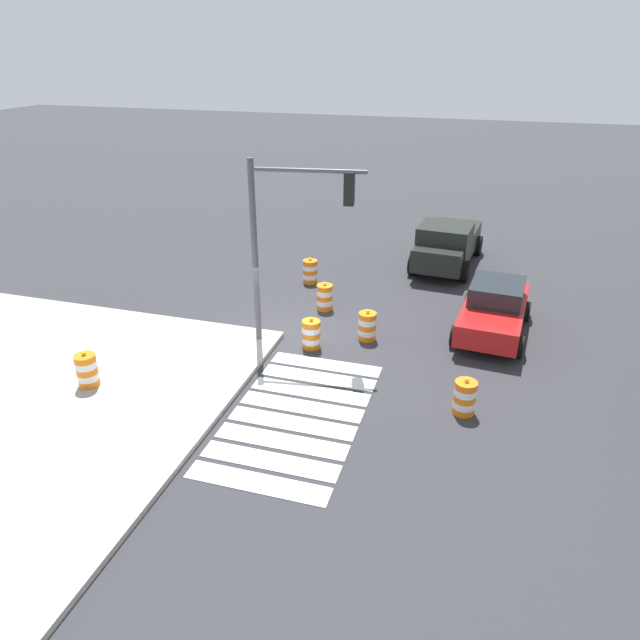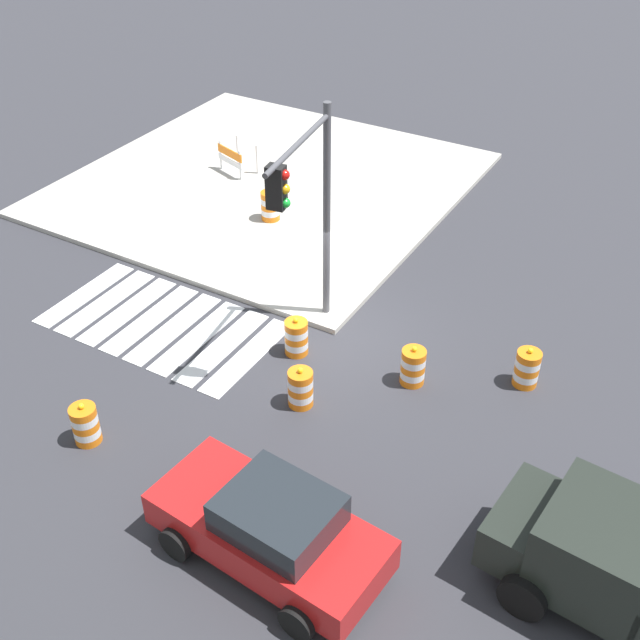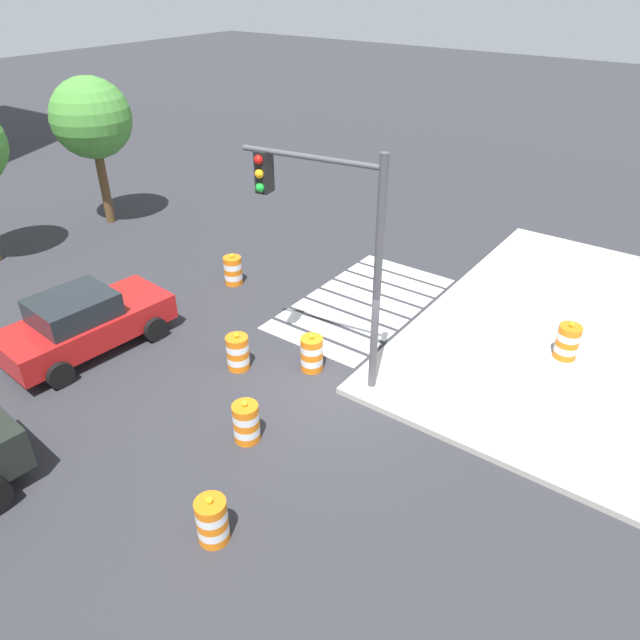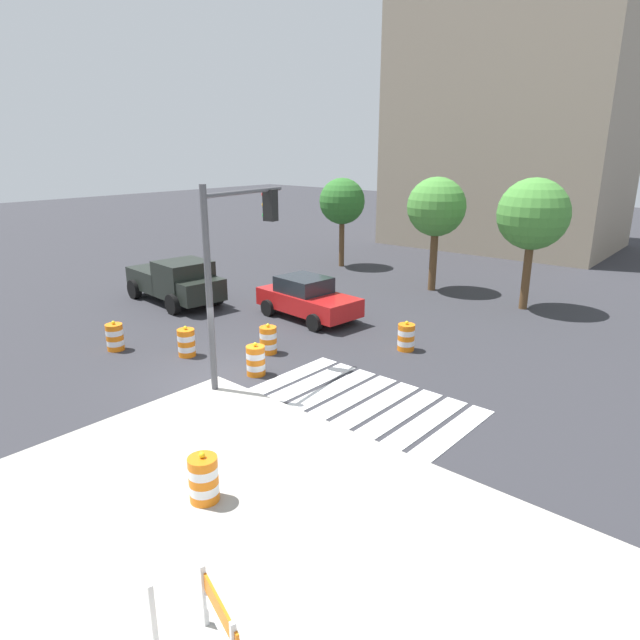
{
  "view_description": "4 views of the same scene",
  "coord_description": "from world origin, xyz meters",
  "px_view_note": "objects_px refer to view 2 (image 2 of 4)",
  "views": [
    {
      "loc": [
        15.55,
        5.87,
        8.51
      ],
      "look_at": [
        1.95,
        1.79,
        1.71
      ],
      "focal_mm": 32.83,
      "sensor_mm": 36.0,
      "label": 1
    },
    {
      "loc": [
        -7.51,
        13.59,
        11.83
      ],
      "look_at": [
        -0.07,
        0.86,
        1.04
      ],
      "focal_mm": 44.23,
      "sensor_mm": 36.0,
      "label": 2
    },
    {
      "loc": [
        -9.16,
        -6.19,
        8.76
      ],
      "look_at": [
        0.72,
        1.0,
        1.31
      ],
      "focal_mm": 33.26,
      "sensor_mm": 36.0,
      "label": 3
    },
    {
      "loc": [
        12.09,
        -9.35,
        6.58
      ],
      "look_at": [
        1.01,
        3.34,
        1.29
      ],
      "focal_mm": 31.42,
      "sensor_mm": 36.0,
      "label": 4
    }
  ],
  "objects_px": {
    "sports_car": "(271,527)",
    "construction_barricade": "(234,157)",
    "traffic_barrel_crosswalk_end": "(527,368)",
    "traffic_light_pole": "(308,198)",
    "traffic_barrel_median_near": "(85,424)",
    "pickup_truck": "(633,574)",
    "traffic_barrel_far_curb": "(413,367)",
    "traffic_barrel_near_corner": "(296,337)",
    "traffic_barrel_on_sidewalk": "(270,206)",
    "traffic_barrel_median_far": "(301,388)"
  },
  "relations": [
    {
      "from": "traffic_barrel_median_far",
      "to": "traffic_light_pole",
      "type": "xyz_separation_m",
      "value": [
        0.99,
        -2.05,
        3.46
      ]
    },
    {
      "from": "pickup_truck",
      "to": "traffic_barrel_median_far",
      "type": "height_order",
      "value": "pickup_truck"
    },
    {
      "from": "traffic_barrel_median_near",
      "to": "traffic_barrel_on_sidewalk",
      "type": "xyz_separation_m",
      "value": [
        1.78,
        -9.72,
        0.15
      ]
    },
    {
      "from": "pickup_truck",
      "to": "traffic_barrel_near_corner",
      "type": "height_order",
      "value": "pickup_truck"
    },
    {
      "from": "traffic_barrel_median_near",
      "to": "traffic_barrel_crosswalk_end",
      "type": "bearing_deg",
      "value": -138.94
    },
    {
      "from": "traffic_light_pole",
      "to": "traffic_barrel_crosswalk_end",
      "type": "bearing_deg",
      "value": -167.62
    },
    {
      "from": "traffic_barrel_median_near",
      "to": "construction_barricade",
      "type": "height_order",
      "value": "construction_barricade"
    },
    {
      "from": "traffic_barrel_on_sidewalk",
      "to": "construction_barricade",
      "type": "height_order",
      "value": "traffic_barrel_on_sidewalk"
    },
    {
      "from": "traffic_barrel_far_curb",
      "to": "traffic_barrel_on_sidewalk",
      "type": "distance_m",
      "value": 8.25
    },
    {
      "from": "traffic_barrel_crosswalk_end",
      "to": "traffic_barrel_on_sidewalk",
      "type": "bearing_deg",
      "value": -20.17
    },
    {
      "from": "pickup_truck",
      "to": "traffic_barrel_near_corner",
      "type": "xyz_separation_m",
      "value": [
        8.39,
        -3.19,
        -0.52
      ]
    },
    {
      "from": "traffic_barrel_median_far",
      "to": "traffic_barrel_on_sidewalk",
      "type": "height_order",
      "value": "traffic_barrel_on_sidewalk"
    },
    {
      "from": "traffic_barrel_near_corner",
      "to": "traffic_barrel_crosswalk_end",
      "type": "bearing_deg",
      "value": -162.09
    },
    {
      "from": "pickup_truck",
      "to": "construction_barricade",
      "type": "height_order",
      "value": "pickup_truck"
    },
    {
      "from": "traffic_barrel_median_near",
      "to": "sports_car",
      "type": "bearing_deg",
      "value": 173.86
    },
    {
      "from": "traffic_barrel_far_curb",
      "to": "traffic_barrel_on_sidewalk",
      "type": "relative_size",
      "value": 1.0
    },
    {
      "from": "traffic_barrel_median_near",
      "to": "traffic_barrel_median_far",
      "type": "height_order",
      "value": "same"
    },
    {
      "from": "pickup_truck",
      "to": "traffic_barrel_far_curb",
      "type": "xyz_separation_m",
      "value": [
        5.54,
        -3.6,
        -0.52
      ]
    },
    {
      "from": "traffic_barrel_near_corner",
      "to": "traffic_barrel_far_curb",
      "type": "height_order",
      "value": "same"
    },
    {
      "from": "pickup_truck",
      "to": "traffic_barrel_on_sidewalk",
      "type": "distance_m",
      "value": 14.86
    },
    {
      "from": "traffic_barrel_crosswalk_end",
      "to": "traffic_barrel_on_sidewalk",
      "type": "height_order",
      "value": "traffic_barrel_on_sidewalk"
    },
    {
      "from": "traffic_barrel_median_far",
      "to": "construction_barricade",
      "type": "bearing_deg",
      "value": -47.61
    },
    {
      "from": "pickup_truck",
      "to": "sports_car",
      "type": "bearing_deg",
      "value": 20.08
    },
    {
      "from": "construction_barricade",
      "to": "traffic_barrel_near_corner",
      "type": "bearing_deg",
      "value": 133.85
    },
    {
      "from": "traffic_barrel_median_far",
      "to": "traffic_barrel_on_sidewalk",
      "type": "distance_m",
      "value": 8.23
    },
    {
      "from": "sports_car",
      "to": "traffic_barrel_crosswalk_end",
      "type": "height_order",
      "value": "sports_car"
    },
    {
      "from": "construction_barricade",
      "to": "traffic_light_pole",
      "type": "height_order",
      "value": "traffic_light_pole"
    },
    {
      "from": "traffic_barrel_median_near",
      "to": "pickup_truck",
      "type": "bearing_deg",
      "value": -171.74
    },
    {
      "from": "traffic_barrel_far_curb",
      "to": "construction_barricade",
      "type": "height_order",
      "value": "construction_barricade"
    },
    {
      "from": "pickup_truck",
      "to": "traffic_light_pole",
      "type": "relative_size",
      "value": 0.97
    },
    {
      "from": "traffic_barrel_near_corner",
      "to": "traffic_barrel_median_far",
      "type": "height_order",
      "value": "same"
    },
    {
      "from": "construction_barricade",
      "to": "traffic_light_pole",
      "type": "distance_m",
      "value": 10.01
    },
    {
      "from": "construction_barricade",
      "to": "traffic_light_pole",
      "type": "bearing_deg",
      "value": 136.3
    },
    {
      "from": "traffic_barrel_median_far",
      "to": "traffic_barrel_far_curb",
      "type": "relative_size",
      "value": 1.0
    },
    {
      "from": "sports_car",
      "to": "traffic_light_pole",
      "type": "distance_m",
      "value": 7.1
    },
    {
      "from": "traffic_light_pole",
      "to": "sports_car",
      "type": "bearing_deg",
      "value": 114.79
    },
    {
      "from": "sports_car",
      "to": "traffic_barrel_near_corner",
      "type": "bearing_deg",
      "value": -62.62
    },
    {
      "from": "traffic_barrel_median_far",
      "to": "traffic_barrel_median_near",
      "type": "bearing_deg",
      "value": 44.63
    },
    {
      "from": "pickup_truck",
      "to": "traffic_barrel_far_curb",
      "type": "relative_size",
      "value": 5.2
    },
    {
      "from": "sports_car",
      "to": "traffic_barrel_near_corner",
      "type": "relative_size",
      "value": 4.36
    },
    {
      "from": "traffic_light_pole",
      "to": "traffic_barrel_median_near",
      "type": "bearing_deg",
      "value": 66.74
    },
    {
      "from": "sports_car",
      "to": "construction_barricade",
      "type": "height_order",
      "value": "sports_car"
    },
    {
      "from": "traffic_barrel_crosswalk_end",
      "to": "traffic_barrel_median_far",
      "type": "xyz_separation_m",
      "value": [
        4.06,
        3.16,
        0.0
      ]
    },
    {
      "from": "traffic_barrel_far_curb",
      "to": "traffic_light_pole",
      "type": "height_order",
      "value": "traffic_light_pole"
    },
    {
      "from": "traffic_barrel_near_corner",
      "to": "traffic_light_pole",
      "type": "relative_size",
      "value": 0.19
    },
    {
      "from": "sports_car",
      "to": "traffic_barrel_far_curb",
      "type": "xyz_separation_m",
      "value": [
        -0.13,
        -5.67,
        -0.36
      ]
    },
    {
      "from": "traffic_barrel_crosswalk_end",
      "to": "traffic_light_pole",
      "type": "height_order",
      "value": "traffic_light_pole"
    },
    {
      "from": "sports_car",
      "to": "construction_barricade",
      "type": "distance_m",
      "value": 15.6
    },
    {
      "from": "traffic_barrel_median_far",
      "to": "traffic_light_pole",
      "type": "height_order",
      "value": "traffic_light_pole"
    },
    {
      "from": "sports_car",
      "to": "traffic_barrel_median_near",
      "type": "height_order",
      "value": "sports_car"
    }
  ]
}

